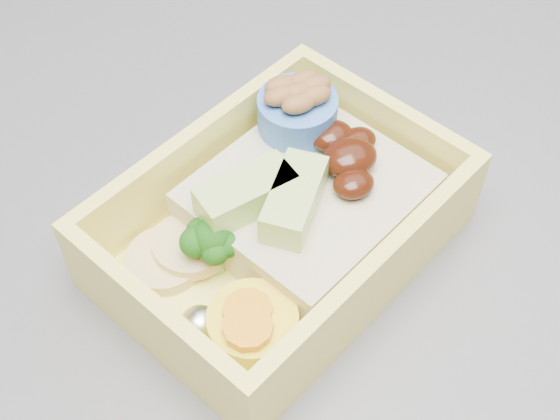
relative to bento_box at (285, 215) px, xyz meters
name	(u,v)px	position (x,y,z in m)	size (l,w,h in m)	color
bento_box	(285,215)	(0.00, 0.00, 0.00)	(0.24, 0.21, 0.07)	#FFF169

